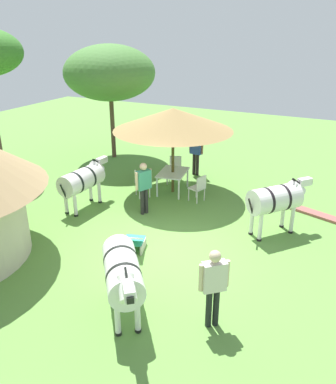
{
  "coord_description": "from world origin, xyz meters",
  "views": [
    {
      "loc": [
        -7.97,
        -3.99,
        5.33
      ],
      "look_at": [
        1.2,
        0.49,
        1.0
      ],
      "focal_mm": 36.47,
      "sensor_mm": 36.0,
      "label": 1
    }
  ],
  "objects_px": {
    "patio_chair_west_end": "(175,167)",
    "zebra_toward_hut": "(83,180)",
    "patio_dining_table": "(173,174)",
    "patio_chair_near_hut": "(140,182)",
    "zebra_by_umbrella": "(123,272)",
    "acacia_tree_right_background": "(110,73)",
    "patio_chair_near_lawn": "(199,187)",
    "guest_beside_umbrella": "(144,184)",
    "guest_behind_table": "(196,149)",
    "shade_umbrella": "(173,119)",
    "striped_lounge_chair": "(133,241)",
    "standing_watcher": "(214,282)",
    "zebra_nearest_camera": "(276,199)"
  },
  "relations": [
    {
      "from": "shade_umbrella",
      "to": "patio_chair_west_end",
      "type": "bearing_deg",
      "value": 20.79
    },
    {
      "from": "patio_chair_near_lawn",
      "to": "zebra_nearest_camera",
      "type": "xyz_separation_m",
      "value": [
        -1.11,
        -2.67,
        0.52
      ]
    },
    {
      "from": "standing_watcher",
      "to": "striped_lounge_chair",
      "type": "distance_m",
      "value": 3.35
    },
    {
      "from": "striped_lounge_chair",
      "to": "standing_watcher",
      "type": "bearing_deg",
      "value": -48.47
    },
    {
      "from": "standing_watcher",
      "to": "striped_lounge_chair",
      "type": "bearing_deg",
      "value": 106.93
    },
    {
      "from": "shade_umbrella",
      "to": "patio_chair_near_hut",
      "type": "distance_m",
      "value": 2.35
    },
    {
      "from": "patio_chair_near_lawn",
      "to": "zebra_toward_hut",
      "type": "bearing_deg",
      "value": 141.63
    },
    {
      "from": "shade_umbrella",
      "to": "zebra_by_umbrella",
      "type": "xyz_separation_m",
      "value": [
        -6.12,
        -1.84,
        -1.58
      ]
    },
    {
      "from": "zebra_nearest_camera",
      "to": "zebra_by_umbrella",
      "type": "distance_m",
      "value": 5.04
    },
    {
      "from": "zebra_by_umbrella",
      "to": "acacia_tree_right_background",
      "type": "relative_size",
      "value": 0.41
    },
    {
      "from": "patio_dining_table",
      "to": "patio_chair_near_hut",
      "type": "height_order",
      "value": "patio_chair_near_hut"
    },
    {
      "from": "zebra_toward_hut",
      "to": "patio_chair_near_lawn",
      "type": "bearing_deg",
      "value": 37.1
    },
    {
      "from": "patio_chair_west_end",
      "to": "zebra_by_umbrella",
      "type": "distance_m",
      "value": 7.58
    },
    {
      "from": "patio_chair_near_lawn",
      "to": "shade_umbrella",
      "type": "bearing_deg",
      "value": 90.0
    },
    {
      "from": "patio_dining_table",
      "to": "zebra_by_umbrella",
      "type": "distance_m",
      "value": 6.4
    },
    {
      "from": "patio_chair_near_lawn",
      "to": "acacia_tree_right_background",
      "type": "distance_m",
      "value": 6.65
    },
    {
      "from": "guest_beside_umbrella",
      "to": "striped_lounge_chair",
      "type": "height_order",
      "value": "guest_beside_umbrella"
    },
    {
      "from": "shade_umbrella",
      "to": "zebra_by_umbrella",
      "type": "distance_m",
      "value": 6.59
    },
    {
      "from": "shade_umbrella",
      "to": "standing_watcher",
      "type": "xyz_separation_m",
      "value": [
        -5.68,
        -3.53,
        -1.56
      ]
    },
    {
      "from": "shade_umbrella",
      "to": "zebra_by_umbrella",
      "type": "height_order",
      "value": "shade_umbrella"
    },
    {
      "from": "patio_chair_west_end",
      "to": "acacia_tree_right_background",
      "type": "xyz_separation_m",
      "value": [
        1.36,
        3.63,
        3.08
      ]
    },
    {
      "from": "striped_lounge_chair",
      "to": "zebra_toward_hut",
      "type": "bearing_deg",
      "value": 133.06
    },
    {
      "from": "guest_beside_umbrella",
      "to": "guest_behind_table",
      "type": "relative_size",
      "value": 0.97
    },
    {
      "from": "patio_chair_near_hut",
      "to": "striped_lounge_chair",
      "type": "relative_size",
      "value": 0.96
    },
    {
      "from": "striped_lounge_chair",
      "to": "acacia_tree_right_background",
      "type": "distance_m",
      "value": 8.69
    },
    {
      "from": "guest_beside_umbrella",
      "to": "acacia_tree_right_background",
      "type": "height_order",
      "value": "acacia_tree_right_background"
    },
    {
      "from": "patio_dining_table",
      "to": "standing_watcher",
      "type": "height_order",
      "value": "standing_watcher"
    },
    {
      "from": "patio_dining_table",
      "to": "acacia_tree_right_background",
      "type": "bearing_deg",
      "value": 58.73
    },
    {
      "from": "zebra_nearest_camera",
      "to": "guest_beside_umbrella",
      "type": "bearing_deg",
      "value": -132.98
    },
    {
      "from": "zebra_by_umbrella",
      "to": "patio_chair_west_end",
      "type": "bearing_deg",
      "value": -110.96
    },
    {
      "from": "patio_dining_table",
      "to": "patio_chair_west_end",
      "type": "distance_m",
      "value": 1.19
    },
    {
      "from": "zebra_nearest_camera",
      "to": "striped_lounge_chair",
      "type": "bearing_deg",
      "value": -100.8
    },
    {
      "from": "acacia_tree_right_background",
      "to": "zebra_by_umbrella",
      "type": "bearing_deg",
      "value": -145.56
    },
    {
      "from": "guest_beside_umbrella",
      "to": "patio_dining_table",
      "type": "bearing_deg",
      "value": 23.57
    },
    {
      "from": "patio_chair_west_end",
      "to": "zebra_toward_hut",
      "type": "height_order",
      "value": "zebra_toward_hut"
    },
    {
      "from": "zebra_by_umbrella",
      "to": "guest_beside_umbrella",
      "type": "bearing_deg",
      "value": -104.03
    },
    {
      "from": "patio_chair_west_end",
      "to": "standing_watcher",
      "type": "relative_size",
      "value": 0.54
    },
    {
      "from": "patio_chair_near_lawn",
      "to": "guest_beside_umbrella",
      "type": "xyz_separation_m",
      "value": [
        -1.58,
        1.16,
        0.47
      ]
    },
    {
      "from": "shade_umbrella",
      "to": "striped_lounge_chair",
      "type": "bearing_deg",
      "value": -169.37
    },
    {
      "from": "patio_chair_near_lawn",
      "to": "zebra_nearest_camera",
      "type": "distance_m",
      "value": 2.94
    },
    {
      "from": "guest_beside_umbrella",
      "to": "zebra_toward_hut",
      "type": "bearing_deg",
      "value": 127.79
    },
    {
      "from": "zebra_toward_hut",
      "to": "acacia_tree_right_background",
      "type": "bearing_deg",
      "value": 117.0
    },
    {
      "from": "patio_chair_west_end",
      "to": "zebra_toward_hut",
      "type": "distance_m",
      "value": 3.85
    },
    {
      "from": "guest_beside_umbrella",
      "to": "zebra_by_umbrella",
      "type": "xyz_separation_m",
      "value": [
        -4.17,
        -1.88,
        -0.02
      ]
    },
    {
      "from": "guest_behind_table",
      "to": "zebra_toward_hut",
      "type": "bearing_deg",
      "value": -105.88
    },
    {
      "from": "patio_chair_near_lawn",
      "to": "patio_chair_west_end",
      "type": "height_order",
      "value": "same"
    },
    {
      "from": "patio_chair_near_lawn",
      "to": "guest_behind_table",
      "type": "relative_size",
      "value": 0.53
    },
    {
      "from": "acacia_tree_right_background",
      "to": "zebra_nearest_camera",
      "type": "bearing_deg",
      "value": -116.66
    },
    {
      "from": "guest_beside_umbrella",
      "to": "zebra_by_umbrella",
      "type": "relative_size",
      "value": 0.84
    },
    {
      "from": "patio_chair_west_end",
      "to": "zebra_by_umbrella",
      "type": "height_order",
      "value": "zebra_by_umbrella"
    }
  ]
}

